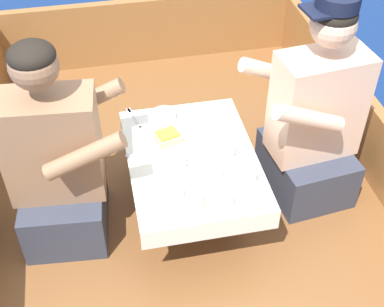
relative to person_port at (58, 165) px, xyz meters
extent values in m
plane|color=navy|center=(0.59, -0.11, -0.70)|extent=(60.00, 60.00, 0.00)
cube|color=brown|center=(0.59, -0.11, -0.55)|extent=(2.00, 3.10, 0.31)
cube|color=#936033|center=(0.59, 1.41, -0.18)|extent=(1.88, 0.06, 0.43)
cylinder|color=#B2B2B7|center=(0.59, -0.02, -0.23)|extent=(0.07, 0.07, 0.33)
cube|color=brown|center=(0.59, -0.02, -0.05)|extent=(0.55, 0.76, 0.02)
cube|color=white|center=(0.59, -0.02, -0.04)|extent=(0.58, 0.79, 0.00)
cube|color=white|center=(0.59, -0.41, -0.09)|extent=(0.58, 0.00, 0.10)
cube|color=white|center=(0.59, 0.37, -0.09)|extent=(0.58, 0.00, 0.10)
cube|color=#333847|center=(-0.01, 0.00, -0.27)|extent=(0.40, 0.47, 0.26)
cube|color=#936B4C|center=(-0.01, 0.00, 0.11)|extent=(0.42, 0.26, 0.49)
sphere|color=#936B4C|center=(-0.01, 0.00, 0.51)|extent=(0.19, 0.19, 0.19)
ellipsoid|color=black|center=(-0.01, 0.00, 0.55)|extent=(0.18, 0.18, 0.10)
cylinder|color=#936B4C|center=(0.16, 0.17, 0.20)|extent=(0.34, 0.10, 0.21)
cylinder|color=#936B4C|center=(0.13, -0.19, 0.20)|extent=(0.34, 0.10, 0.21)
cube|color=#333847|center=(1.18, 0.03, -0.27)|extent=(0.41, 0.48, 0.26)
cube|color=beige|center=(1.18, 0.03, 0.12)|extent=(0.42, 0.26, 0.52)
sphere|color=beige|center=(1.18, 0.03, 0.53)|extent=(0.19, 0.19, 0.19)
ellipsoid|color=black|center=(1.18, 0.03, 0.57)|extent=(0.18, 0.18, 0.11)
cylinder|color=beige|center=(1.05, -0.17, 0.22)|extent=(0.34, 0.11, 0.21)
cylinder|color=beige|center=(1.01, 0.19, 0.22)|extent=(0.34, 0.11, 0.21)
cylinder|color=black|center=(1.18, 0.03, 0.63)|extent=(0.18, 0.18, 0.06)
cube|color=black|center=(1.09, 0.02, 0.60)|extent=(0.11, 0.15, 0.01)
cylinder|color=white|center=(0.50, 0.10, -0.03)|extent=(0.17, 0.17, 0.01)
cylinder|color=white|center=(0.75, 0.17, -0.03)|extent=(0.18, 0.18, 0.01)
cube|color=#E0BC7F|center=(0.50, 0.10, -0.01)|extent=(0.14, 0.12, 0.04)
cube|color=gold|center=(0.50, 0.10, 0.01)|extent=(0.11, 0.10, 0.01)
cylinder|color=white|center=(0.63, -0.18, -0.02)|extent=(0.13, 0.13, 0.04)
cylinder|color=beige|center=(0.63, -0.18, -0.01)|extent=(0.10, 0.10, 0.02)
cylinder|color=white|center=(0.44, -0.24, -0.02)|extent=(0.14, 0.14, 0.04)
cylinder|color=beige|center=(0.44, -0.24, -0.01)|extent=(0.11, 0.11, 0.02)
cylinder|color=white|center=(0.77, -0.21, -0.02)|extent=(0.13, 0.13, 0.04)
cylinder|color=beige|center=(0.77, -0.21, -0.01)|extent=(0.11, 0.11, 0.02)
cylinder|color=white|center=(0.51, 0.28, -0.02)|extent=(0.11, 0.11, 0.04)
cylinder|color=beige|center=(0.51, 0.28, -0.01)|extent=(0.09, 0.09, 0.02)
cylinder|color=white|center=(0.74, -0.05, -0.01)|extent=(0.07, 0.07, 0.06)
torus|color=white|center=(0.78, -0.05, 0.00)|extent=(0.04, 0.01, 0.04)
cylinder|color=#3D2314|center=(0.74, -0.05, 0.01)|extent=(0.06, 0.06, 0.01)
cylinder|color=white|center=(0.66, -0.33, -0.01)|extent=(0.07, 0.07, 0.05)
torus|color=white|center=(0.71, -0.33, -0.01)|extent=(0.04, 0.01, 0.04)
cylinder|color=#3D2314|center=(0.66, -0.33, 0.00)|extent=(0.06, 0.06, 0.01)
cylinder|color=white|center=(0.51, -0.08, 0.00)|extent=(0.07, 0.07, 0.07)
torus|color=white|center=(0.56, -0.08, 0.00)|extent=(0.04, 0.01, 0.04)
cylinder|color=#3D2314|center=(0.51, -0.08, 0.02)|extent=(0.06, 0.06, 0.01)
cylinder|color=silver|center=(0.54, -0.32, -0.01)|extent=(0.06, 0.06, 0.05)
cylinder|color=beige|center=(0.54, -0.32, -0.01)|extent=(0.07, 0.07, 0.03)
cube|color=silver|center=(0.44, 0.23, -0.04)|extent=(0.17, 0.02, 0.00)
ellipsoid|color=silver|center=(0.51, 0.23, -0.03)|extent=(0.04, 0.02, 0.01)
cube|color=silver|center=(0.63, 0.28, -0.04)|extent=(0.03, 0.17, 0.00)
cube|color=silver|center=(0.37, 0.31, -0.04)|extent=(0.06, 0.17, 0.00)
cube|color=silver|center=(0.35, 0.37, -0.04)|extent=(0.03, 0.04, 0.00)
cube|color=silver|center=(0.37, 0.01, -0.04)|extent=(0.16, 0.08, 0.00)
ellipsoid|color=silver|center=(0.31, 0.04, -0.03)|extent=(0.04, 0.02, 0.01)
camera|label=1|loc=(0.23, -1.76, 1.58)|focal=50.00mm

